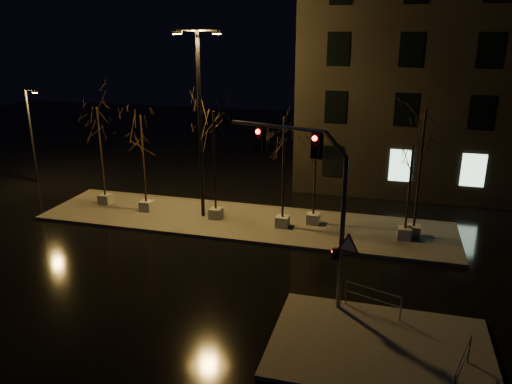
% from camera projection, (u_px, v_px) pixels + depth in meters
% --- Properties ---
extents(ground, '(90.00, 90.00, 0.00)m').
position_uv_depth(ground, '(202.00, 272.00, 21.21)').
color(ground, black).
rests_on(ground, ground).
extents(median, '(22.00, 5.00, 0.15)m').
position_uv_depth(median, '(243.00, 221.00, 26.69)').
color(median, '#4E4B46').
rests_on(median, ground).
extents(sidewalk_corner, '(7.00, 5.00, 0.15)m').
position_uv_depth(sidewalk_corner, '(380.00, 347.00, 16.09)').
color(sidewalk_corner, '#4E4B46').
rests_on(sidewalk_corner, ground).
extents(building, '(25.00, 12.00, 15.00)m').
position_uv_depth(building, '(505.00, 68.00, 31.88)').
color(building, black).
rests_on(building, ground).
extents(tree_0, '(1.80, 1.80, 5.79)m').
position_uv_depth(tree_0, '(99.00, 129.00, 27.89)').
color(tree_0, '#A4A399').
rests_on(tree_0, median).
extents(tree_1, '(1.80, 1.80, 5.54)m').
position_uv_depth(tree_1, '(142.00, 137.00, 26.81)').
color(tree_1, '#A4A399').
rests_on(tree_1, median).
extents(tree_2, '(1.80, 1.80, 5.93)m').
position_uv_depth(tree_2, '(214.00, 136.00, 25.59)').
color(tree_2, '#A4A399').
rests_on(tree_2, median).
extents(tree_3, '(1.80, 1.80, 5.84)m').
position_uv_depth(tree_3, '(284.00, 142.00, 24.45)').
color(tree_3, '#A4A399').
rests_on(tree_3, median).
extents(tree_4, '(1.80, 1.80, 4.40)m').
position_uv_depth(tree_4, '(315.00, 162.00, 25.17)').
color(tree_4, '#A4A399').
rests_on(tree_4, median).
extents(tree_5, '(1.80, 1.80, 4.77)m').
position_uv_depth(tree_5, '(411.00, 167.00, 23.20)').
color(tree_5, '#A4A399').
rests_on(tree_5, median).
extents(tree_6, '(1.80, 1.80, 6.57)m').
position_uv_depth(tree_6, '(423.00, 137.00, 23.06)').
color(tree_6, '#A4A399').
rests_on(tree_6, median).
extents(traffic_signal_mast, '(5.11, 1.60, 6.49)m').
position_uv_depth(traffic_signal_mast, '(316.00, 192.00, 17.50)').
color(traffic_signal_mast, '#5B5E62').
rests_on(traffic_signal_mast, sidewalk_corner).
extents(streetlight_main, '(2.39, 0.99, 9.73)m').
position_uv_depth(streetlight_main, '(200.00, 113.00, 25.62)').
color(streetlight_main, black).
rests_on(streetlight_main, median).
extents(streetlight_far, '(1.21, 0.48, 6.22)m').
position_uv_depth(streetlight_far, '(32.00, 132.00, 32.84)').
color(streetlight_far, black).
rests_on(streetlight_far, ground).
extents(guard_rail_a, '(1.99, 0.74, 0.91)m').
position_uv_depth(guard_rail_a, '(373.00, 297.00, 17.80)').
color(guard_rail_a, '#5B5E62').
rests_on(guard_rail_a, sidewalk_corner).
extents(guard_rail_b, '(0.67, 1.98, 0.98)m').
position_uv_depth(guard_rail_b, '(463.00, 362.00, 14.24)').
color(guard_rail_b, '#5B5E62').
rests_on(guard_rail_b, sidewalk_corner).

